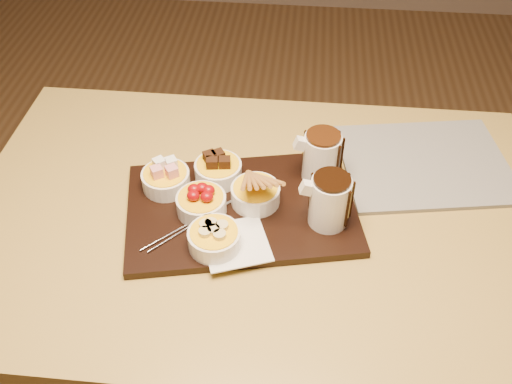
# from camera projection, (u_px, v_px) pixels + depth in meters

# --- Properties ---
(dining_table) EXTENTS (1.20, 0.80, 0.75)m
(dining_table) POSITION_uv_depth(u_px,v_px,m) (256.00, 243.00, 1.24)
(dining_table) COLOR #AD8F40
(dining_table) RESTS_ON ground
(serving_board) EXTENTS (0.51, 0.39, 0.02)m
(serving_board) POSITION_uv_depth(u_px,v_px,m) (241.00, 209.00, 1.16)
(serving_board) COLOR black
(serving_board) RESTS_ON dining_table
(napkin) EXTENTS (0.15, 0.15, 0.00)m
(napkin) POSITION_uv_depth(u_px,v_px,m) (236.00, 243.00, 1.08)
(napkin) COLOR white
(napkin) RESTS_ON serving_board
(bowl_marshmallows) EXTENTS (0.10, 0.10, 0.04)m
(bowl_marshmallows) POSITION_uv_depth(u_px,v_px,m) (166.00, 180.00, 1.18)
(bowl_marshmallows) COLOR white
(bowl_marshmallows) RESTS_ON serving_board
(bowl_cake) EXTENTS (0.10, 0.10, 0.04)m
(bowl_cake) POSITION_uv_depth(u_px,v_px,m) (218.00, 171.00, 1.20)
(bowl_cake) COLOR white
(bowl_cake) RESTS_ON serving_board
(bowl_strawberries) EXTENTS (0.10, 0.10, 0.04)m
(bowl_strawberries) POSITION_uv_depth(u_px,v_px,m) (201.00, 204.00, 1.13)
(bowl_strawberries) COLOR white
(bowl_strawberries) RESTS_ON serving_board
(bowl_biscotti) EXTENTS (0.10, 0.10, 0.04)m
(bowl_biscotti) POSITION_uv_depth(u_px,v_px,m) (255.00, 195.00, 1.15)
(bowl_biscotti) COLOR white
(bowl_biscotti) RESTS_ON serving_board
(bowl_bananas) EXTENTS (0.10, 0.10, 0.04)m
(bowl_bananas) POSITION_uv_depth(u_px,v_px,m) (214.00, 239.00, 1.07)
(bowl_bananas) COLOR white
(bowl_bananas) RESTS_ON serving_board
(pitcher_dark_chocolate) EXTENTS (0.09, 0.09, 0.11)m
(pitcher_dark_chocolate) POSITION_uv_depth(u_px,v_px,m) (330.00, 201.00, 1.09)
(pitcher_dark_chocolate) COLOR silver
(pitcher_dark_chocolate) RESTS_ON serving_board
(pitcher_milk_chocolate) EXTENTS (0.09, 0.09, 0.11)m
(pitcher_milk_chocolate) POSITION_uv_depth(u_px,v_px,m) (321.00, 157.00, 1.18)
(pitcher_milk_chocolate) COLOR silver
(pitcher_milk_chocolate) RESTS_ON serving_board
(fondue_skewers) EXTENTS (0.20, 0.21, 0.01)m
(fondue_skewers) POSITION_uv_depth(u_px,v_px,m) (197.00, 219.00, 1.13)
(fondue_skewers) COLOR silver
(fondue_skewers) RESTS_ON serving_board
(newspaper) EXTENTS (0.41, 0.35, 0.01)m
(newspaper) POSITION_uv_depth(u_px,v_px,m) (425.00, 164.00, 1.27)
(newspaper) COLOR beige
(newspaper) RESTS_ON dining_table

